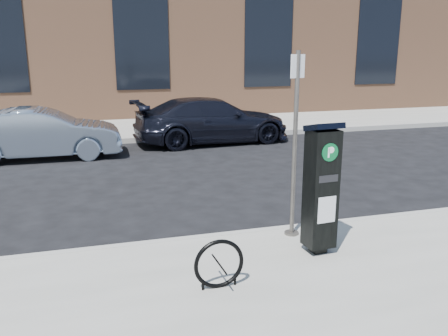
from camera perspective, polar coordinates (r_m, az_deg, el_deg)
name	(u,v)px	position (r m, az deg, el deg)	size (l,w,h in m)	color
ground	(245,240)	(7.12, 2.58, -8.68)	(120.00, 120.00, 0.00)	black
sidewalk_far	(139,114)	(20.50, -10.18, 6.46)	(60.00, 12.00, 0.15)	gray
curb_near	(246,236)	(7.08, 2.64, -8.18)	(60.00, 0.12, 0.16)	#9E9B93
curb_far	(161,139)	(14.63, -7.58, 3.50)	(60.00, 0.12, 0.16)	#9E9B93
building	(128,17)	(23.34, -11.49, 17.35)	(28.00, 10.05, 8.25)	#996545
parking_kiosk	(321,187)	(6.20, 11.59, -2.24)	(0.42, 0.38, 1.74)	black
sign_pole	(295,147)	(6.65, 8.50, 2.50)	(0.23, 0.21, 2.60)	#59524F
bike_rack	(219,264)	(5.39, -0.60, -11.49)	(0.58, 0.07, 0.58)	black
car_silver	(42,134)	(13.00, -21.05, 3.88)	(1.37, 3.93, 1.30)	gray
car_dark	(212,120)	(14.23, -1.44, 5.76)	(1.89, 4.66, 1.35)	black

